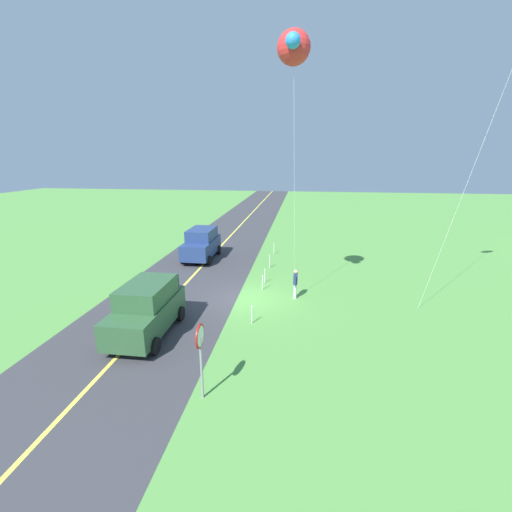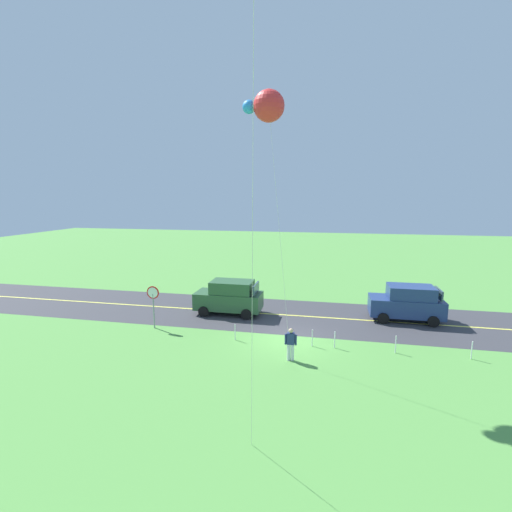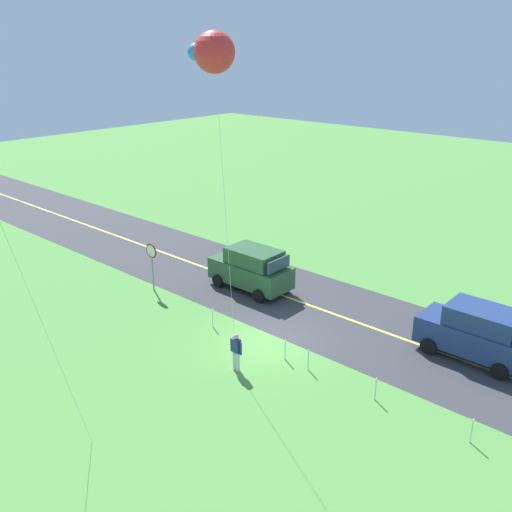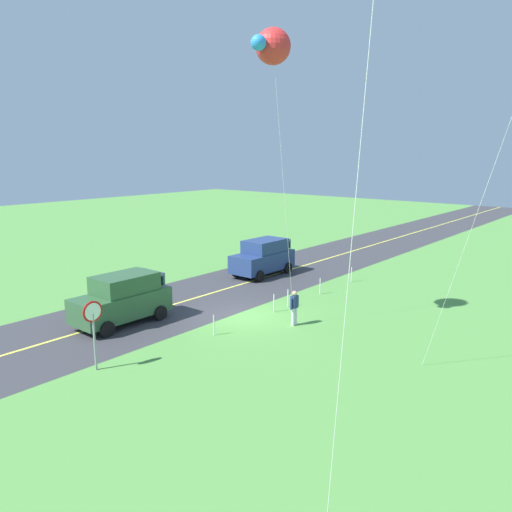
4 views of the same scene
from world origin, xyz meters
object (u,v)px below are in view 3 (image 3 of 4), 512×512
stop_sign (152,258)px  car_suv_foreground (252,268)px  kite_red_low (213,52)px  car_parked_west_near (477,332)px  person_adult_near (236,351)px

stop_sign → car_suv_foreground: bearing=-136.6°
kite_red_low → stop_sign: bearing=-17.7°
stop_sign → kite_red_low: 12.43m
car_parked_west_near → kite_red_low: kite_red_low is taller
kite_red_low → car_parked_west_near: bearing=-139.3°
car_parked_west_near → kite_red_low: (7.82, 6.72, 10.54)m
car_suv_foreground → car_parked_west_near: same height
car_suv_foreground → person_adult_near: bearing=127.5°
car_parked_west_near → kite_red_low: 14.75m
person_adult_near → kite_red_low: bearing=34.4°
car_suv_foreground → stop_sign: 5.12m
person_adult_near → kite_red_low: (1.24, -0.38, 10.83)m
stop_sign → kite_red_low: kite_red_low is taller
car_suv_foreground → kite_red_low: 12.52m
stop_sign → person_adult_near: stop_sign is taller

